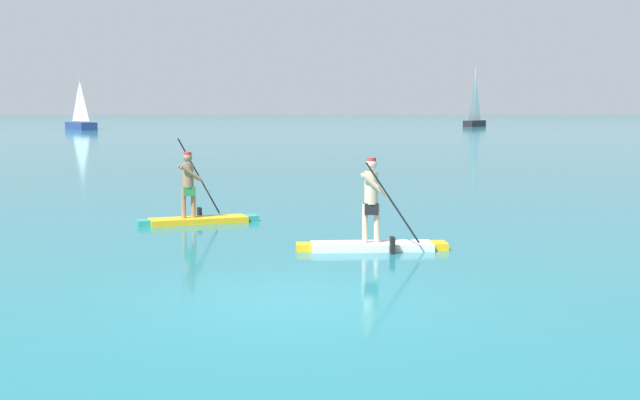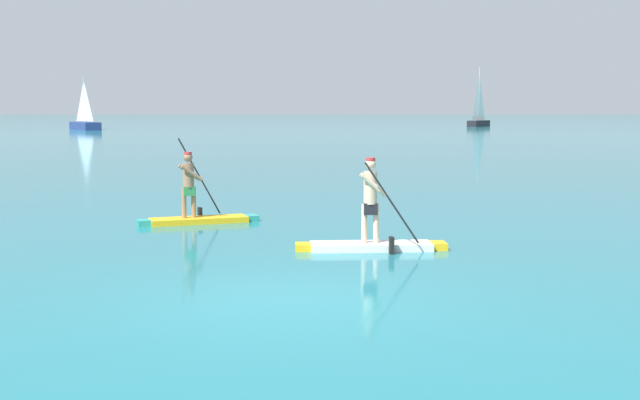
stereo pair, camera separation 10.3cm
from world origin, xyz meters
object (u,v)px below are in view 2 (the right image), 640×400
object	(u,v)px
paddleboarder_mid_center	(196,209)
sailboat_left_horizon	(85,123)
sailboat_right_horizon	(479,118)
paddleboarder_far_right	(372,232)

from	to	relation	value
paddleboarder_mid_center	sailboat_left_horizon	size ratio (longest dim) A/B	0.47
sailboat_left_horizon	sailboat_right_horizon	bearing A→B (deg)	74.48
paddleboarder_mid_center	sailboat_right_horizon	size ratio (longest dim) A/B	0.38
sailboat_left_horizon	sailboat_right_horizon	world-z (taller)	sailboat_right_horizon
sailboat_right_horizon	sailboat_left_horizon	bearing A→B (deg)	141.40
paddleboarder_mid_center	sailboat_left_horizon	world-z (taller)	sailboat_left_horizon
paddleboarder_mid_center	sailboat_left_horizon	xyz separation A→B (m)	(-20.83, 73.88, 0.38)
paddleboarder_far_right	sailboat_left_horizon	bearing A→B (deg)	105.92
paddleboarder_mid_center	sailboat_right_horizon	world-z (taller)	sailboat_right_horizon
paddleboarder_mid_center	paddleboarder_far_right	xyz separation A→B (m)	(3.78, -3.78, 0.01)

